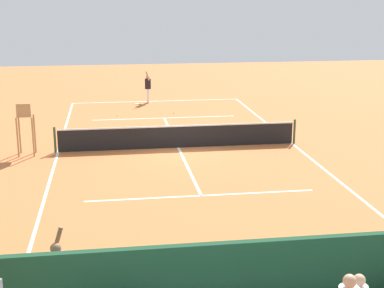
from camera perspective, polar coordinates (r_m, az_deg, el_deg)
The scene contains 9 objects.
ground_plane at distance 24.32m, azimuth -1.38°, elevation -0.36°, with size 60.00×60.00×0.00m, color #C66B38.
court_line_markings at distance 24.35m, azimuth -1.39°, elevation -0.33°, with size 10.10×22.20×0.01m.
tennis_net at distance 24.19m, azimuth -1.38°, elevation 0.78°, with size 10.30×0.10×1.07m.
umpire_chair at distance 23.84m, azimuth -16.29°, elevation 1.99°, with size 0.67×0.67×2.14m.
tennis_player at distance 34.32m, azimuth -4.42°, elevation 5.78°, with size 0.40×0.55×1.93m.
tennis_racket at distance 34.15m, azimuth -5.47°, elevation 4.01°, with size 0.47×0.55×0.03m.
tennis_ball_near at distance 31.31m, azimuth -1.81°, elevation 3.12°, with size 0.07×0.07×0.07m, color #CCDB33.
tennis_ball_far at distance 30.92m, azimuth -7.48°, elevation 2.85°, with size 0.07×0.07×0.07m, color #CCDB33.
line_judge at distance 11.80m, azimuth -13.27°, elevation -12.47°, with size 0.40×0.55×1.93m.
Camera 1 is at (2.85, 23.30, 6.33)m, focal length 53.56 mm.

